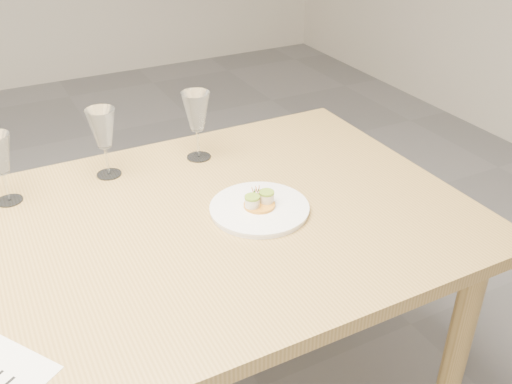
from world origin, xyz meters
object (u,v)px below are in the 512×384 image
dining_table (14,295)px  wine_glass_2 (102,130)px  dinner_plate (260,208)px  wine_glass_3 (196,113)px

dining_table → wine_glass_2: 0.53m
dining_table → dinner_plate: dinner_plate is taller
wine_glass_2 → dining_table: bearing=-133.2°
dinner_plate → dining_table: bearing=176.7°
dining_table → wine_glass_3: (0.62, 0.34, 0.22)m
dinner_plate → wine_glass_2: wine_glass_2 is taller
dinner_plate → wine_glass_2: 0.52m
dinner_plate → wine_glass_2: (-0.31, 0.39, 0.14)m
wine_glass_2 → dinner_plate: bearing=-51.8°
dinner_plate → wine_glass_2: bearing=128.2°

